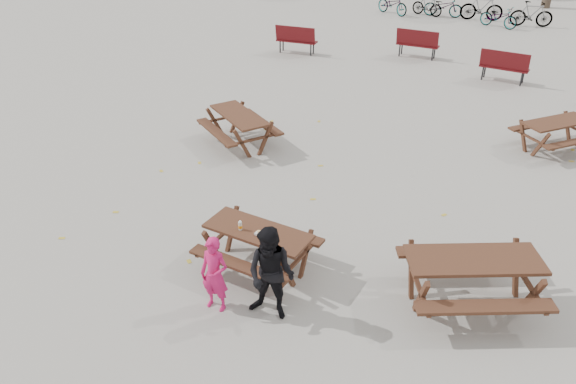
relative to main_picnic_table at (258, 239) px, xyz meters
The scene contains 13 objects.
ground 0.59m from the main_picnic_table, ahead, with size 80.00×80.00×0.00m, color gray.
main_picnic_table is the anchor object (origin of this frame).
food_tray 0.26m from the main_picnic_table, 40.09° to the right, with size 0.18×0.11×0.04m, color silver.
bread_roll 0.29m from the main_picnic_table, 40.09° to the right, with size 0.14×0.06×0.05m, color tan.
soda_bottle 0.39m from the main_picnic_table, 152.34° to the right, with size 0.07×0.07×0.17m.
child 1.17m from the main_picnic_table, 91.31° to the right, with size 0.46×0.31×1.27m, color #CB195C.
adult 1.21m from the main_picnic_table, 47.77° to the right, with size 0.76×0.59×1.56m, color black.
picnic_table_east 3.44m from the main_picnic_table, 14.88° to the left, with size 2.02×1.63×0.87m, color #371F14, non-canonical shape.
picnic_table_north 5.03m from the main_picnic_table, 128.00° to the left, with size 1.85×1.49×0.79m, color #371F14, non-canonical shape.
picnic_table_far 8.40m from the main_picnic_table, 64.18° to the left, with size 1.69×1.36×0.73m, color #371F14, non-canonical shape.
park_bench_row 12.19m from the main_picnic_table, 90.99° to the left, with size 12.44×2.37×1.03m.
bicycle_row 19.91m from the main_picnic_table, 95.52° to the left, with size 7.87×1.98×1.11m.
fallen_leaves 2.62m from the main_picnic_table, 78.69° to the left, with size 11.00×11.00×0.01m, color gold, non-canonical shape.
Camera 1 is at (4.30, -6.42, 5.97)m, focal length 35.00 mm.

